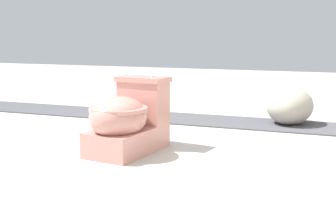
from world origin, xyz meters
TOP-DOWN VIEW (x-y plane):
  - ground_plane at (0.00, 0.00)m, footprint 14.00×14.00m
  - gravel_strip at (-1.20, 0.50)m, footprint 0.56×8.00m
  - toilet at (0.09, 0.12)m, footprint 0.68×0.47m
  - boulder_near at (-1.30, 1.06)m, footprint 0.54×0.46m

SIDE VIEW (x-z plane):
  - ground_plane at x=0.00m, z-range 0.00..0.00m
  - gravel_strip at x=-1.20m, z-range 0.00..0.01m
  - boulder_near at x=-1.30m, z-range 0.00..0.34m
  - toilet at x=0.09m, z-range -0.04..0.48m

